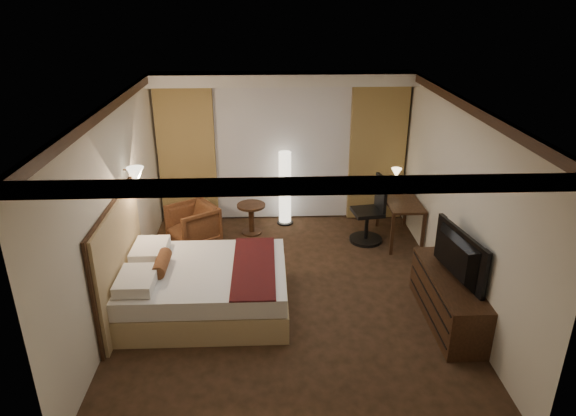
{
  "coord_description": "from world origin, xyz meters",
  "views": [
    {
      "loc": [
        -0.28,
        -6.2,
        3.95
      ],
      "look_at": [
        0.0,
        0.4,
        1.15
      ],
      "focal_mm": 32.0,
      "sensor_mm": 36.0,
      "label": 1
    }
  ],
  "objects_px": {
    "bed": "(206,288)",
    "desk": "(399,219)",
    "office_chair": "(368,210)",
    "dresser": "(448,299)",
    "television": "(452,254)",
    "side_table": "(252,219)",
    "armchair": "(193,223)",
    "floor_lamp": "(285,188)"
  },
  "relations": [
    {
      "from": "bed",
      "to": "desk",
      "type": "relative_size",
      "value": 1.78
    },
    {
      "from": "office_chair",
      "to": "dresser",
      "type": "bearing_deg",
      "value": -83.3
    },
    {
      "from": "office_chair",
      "to": "television",
      "type": "height_order",
      "value": "office_chair"
    },
    {
      "from": "side_table",
      "to": "desk",
      "type": "height_order",
      "value": "desk"
    },
    {
      "from": "armchair",
      "to": "television",
      "type": "relative_size",
      "value": 0.64
    },
    {
      "from": "floor_lamp",
      "to": "office_chair",
      "type": "xyz_separation_m",
      "value": [
        1.35,
        -0.79,
        -0.11
      ]
    },
    {
      "from": "desk",
      "to": "office_chair",
      "type": "relative_size",
      "value": 1.03
    },
    {
      "from": "armchair",
      "to": "television",
      "type": "xyz_separation_m",
      "value": [
        3.52,
        -2.39,
        0.61
      ]
    },
    {
      "from": "office_chair",
      "to": "television",
      "type": "bearing_deg",
      "value": -83.99
    },
    {
      "from": "bed",
      "to": "armchair",
      "type": "xyz_separation_m",
      "value": [
        -0.43,
        1.98,
        0.05
      ]
    },
    {
      "from": "side_table",
      "to": "television",
      "type": "xyz_separation_m",
      "value": [
        2.54,
        -2.73,
        0.7
      ]
    },
    {
      "from": "office_chair",
      "to": "television",
      "type": "distance_m",
      "value": 2.43
    },
    {
      "from": "bed",
      "to": "floor_lamp",
      "type": "xyz_separation_m",
      "value": [
        1.15,
        2.7,
        0.37
      ]
    },
    {
      "from": "side_table",
      "to": "floor_lamp",
      "type": "distance_m",
      "value": 0.83
    },
    {
      "from": "desk",
      "to": "television",
      "type": "relative_size",
      "value": 1.05
    },
    {
      "from": "armchair",
      "to": "side_table",
      "type": "height_order",
      "value": "armchair"
    },
    {
      "from": "office_chair",
      "to": "television",
      "type": "relative_size",
      "value": 1.01
    },
    {
      "from": "armchair",
      "to": "television",
      "type": "bearing_deg",
      "value": 21.69
    },
    {
      "from": "television",
      "to": "side_table",
      "type": "bearing_deg",
      "value": 33.05
    },
    {
      "from": "bed",
      "to": "office_chair",
      "type": "height_order",
      "value": "office_chair"
    },
    {
      "from": "bed",
      "to": "dresser",
      "type": "bearing_deg",
      "value": -7.51
    },
    {
      "from": "armchair",
      "to": "dresser",
      "type": "distance_m",
      "value": 4.28
    },
    {
      "from": "desk",
      "to": "office_chair",
      "type": "bearing_deg",
      "value": -174.96
    },
    {
      "from": "bed",
      "to": "armchair",
      "type": "height_order",
      "value": "armchair"
    },
    {
      "from": "bed",
      "to": "armchair",
      "type": "bearing_deg",
      "value": 102.16
    },
    {
      "from": "armchair",
      "to": "office_chair",
      "type": "height_order",
      "value": "office_chair"
    },
    {
      "from": "office_chair",
      "to": "dresser",
      "type": "xyz_separation_m",
      "value": [
        0.62,
        -2.33,
        -0.26
      ]
    },
    {
      "from": "desk",
      "to": "dresser",
      "type": "xyz_separation_m",
      "value": [
        0.05,
        -2.38,
        -0.05
      ]
    },
    {
      "from": "desk",
      "to": "television",
      "type": "height_order",
      "value": "television"
    },
    {
      "from": "side_table",
      "to": "television",
      "type": "distance_m",
      "value": 3.79
    },
    {
      "from": "side_table",
      "to": "office_chair",
      "type": "bearing_deg",
      "value": -11.61
    },
    {
      "from": "office_chair",
      "to": "dresser",
      "type": "distance_m",
      "value": 2.42
    },
    {
      "from": "floor_lamp",
      "to": "television",
      "type": "bearing_deg",
      "value": -58.09
    },
    {
      "from": "dresser",
      "to": "television",
      "type": "height_order",
      "value": "television"
    },
    {
      "from": "armchair",
      "to": "bed",
      "type": "bearing_deg",
      "value": -21.9
    },
    {
      "from": "desk",
      "to": "dresser",
      "type": "height_order",
      "value": "desk"
    },
    {
      "from": "dresser",
      "to": "armchair",
      "type": "bearing_deg",
      "value": 145.98
    },
    {
      "from": "bed",
      "to": "desk",
      "type": "bearing_deg",
      "value": 32.61
    },
    {
      "from": "television",
      "to": "bed",
      "type": "bearing_deg",
      "value": 72.48
    },
    {
      "from": "side_table",
      "to": "television",
      "type": "height_order",
      "value": "television"
    },
    {
      "from": "armchair",
      "to": "floor_lamp",
      "type": "relative_size",
      "value": 0.53
    },
    {
      "from": "bed",
      "to": "floor_lamp",
      "type": "bearing_deg",
      "value": 66.98
    }
  ]
}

